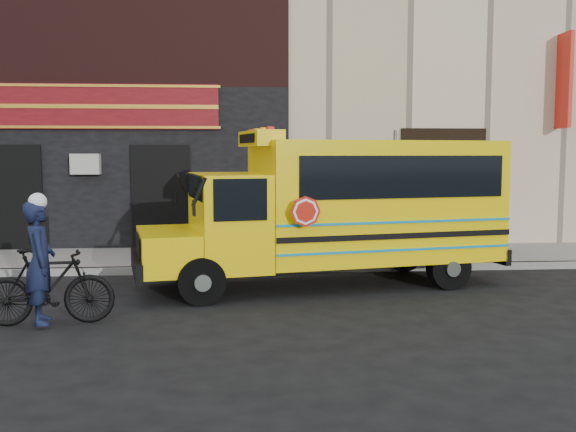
{
  "coord_description": "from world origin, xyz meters",
  "views": [
    {
      "loc": [
        -1.25,
        -10.78,
        2.52
      ],
      "look_at": [
        -0.29,
        1.85,
        1.27
      ],
      "focal_mm": 40.0,
      "sensor_mm": 36.0,
      "label": 1
    }
  ],
  "objects_px": {
    "school_bus": "(342,206)",
    "sign_pole": "(394,194)",
    "cyclist": "(40,266)",
    "bicycle": "(48,287)"
  },
  "relations": [
    {
      "from": "bicycle",
      "to": "cyclist",
      "type": "relative_size",
      "value": 1.06
    },
    {
      "from": "sign_pole",
      "to": "cyclist",
      "type": "height_order",
      "value": "sign_pole"
    },
    {
      "from": "sign_pole",
      "to": "cyclist",
      "type": "xyz_separation_m",
      "value": [
        -6.13,
        -3.84,
        -0.76
      ]
    },
    {
      "from": "school_bus",
      "to": "sign_pole",
      "type": "bearing_deg",
      "value": 42.31
    },
    {
      "from": "sign_pole",
      "to": "bicycle",
      "type": "xyz_separation_m",
      "value": [
        -6.05,
        -3.76,
        -1.09
      ]
    },
    {
      "from": "school_bus",
      "to": "sign_pole",
      "type": "height_order",
      "value": "sign_pole"
    },
    {
      "from": "school_bus",
      "to": "cyclist",
      "type": "height_order",
      "value": "school_bus"
    },
    {
      "from": "school_bus",
      "to": "sign_pole",
      "type": "distance_m",
      "value": 1.77
    },
    {
      "from": "sign_pole",
      "to": "bicycle",
      "type": "bearing_deg",
      "value": -148.15
    },
    {
      "from": "sign_pole",
      "to": "cyclist",
      "type": "bearing_deg",
      "value": -147.91
    }
  ]
}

